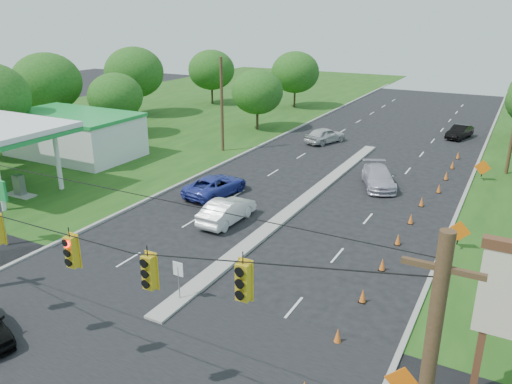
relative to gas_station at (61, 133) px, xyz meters
The scene contains 34 objects.
ground 31.23m from the gas_station, 40.57° to the right, with size 160.00×160.00×0.00m, color black.
grass_left 6.87m from the gas_station, behind, with size 40.00×160.00×0.06m, color #1E4714.
cross_street 31.23m from the gas_station, 40.57° to the right, with size 160.00×14.00×0.02m, color black.
curb_left 16.89m from the gas_station, 35.78° to the left, with size 0.25×110.00×0.16m, color gray.
curb_right 35.22m from the gas_station, 16.13° to the left, with size 0.25×110.00×0.16m, color gray.
median 23.79m from the gas_station, ahead, with size 1.00×34.00×0.18m, color gray.
median_sign 27.62m from the gas_station, 31.07° to the right, with size 0.55×0.06×2.05m.
signal_span 31.83m from the gas_station, 42.00° to the right, with size 25.60×0.32×9.00m.
utility_pole_far_left 14.93m from the gas_station, 41.21° to the left, with size 0.28×0.28×9.00m, color #422D1C.
gas_station is the anchor object (origin of this frame).
cone_1 34.25m from the gas_station, 23.71° to the right, with size 0.32×0.32×0.70m, color orange.
cone_2 33.00m from the gas_station, 18.12° to the right, with size 0.32×0.32×0.70m, color orange.
cone_3 32.09m from the gas_station, 12.16° to the right, with size 0.32×0.32×0.70m, color orange.
cone_4 31.54m from the gas_station, ahead, with size 0.32×0.32×0.70m, color orange.
cone_5 31.37m from the gas_station, ahead, with size 0.32×0.32×0.70m, color orange.
cone_6 31.60m from the gas_station, ahead, with size 0.32×0.32×0.70m, color orange.
cone_7 32.78m from the gas_station, 12.82° to the left, with size 0.32×0.32×0.70m, color orange.
cone_8 33.73m from the gas_station, 18.64° to the left, with size 0.32×0.32×0.70m, color orange.
cone_9 35.01m from the gas_station, 24.09° to the left, with size 0.32×0.32×0.70m, color orange.
cone_10 36.57m from the gas_station, 29.11° to the left, with size 0.32×0.32×0.70m, color orange.
work_sign_0 38.11m from the gas_station, 25.25° to the right, with size 1.27×0.58×1.37m.
work_sign_1 34.54m from the gas_station, ahead, with size 1.27×0.58×1.37m.
work_sign_2 36.42m from the gas_station, 18.85° to the left, with size 1.27×0.58×1.37m.
tree_2 10.19m from the gas_station, 103.60° to the left, with size 5.88×5.88×6.86m.
tree_3 21.66m from the gas_station, 112.93° to the left, with size 7.56×7.56×8.82m.
tree_4 32.14m from the gas_station, 97.82° to the left, with size 6.72×6.72×7.84m.
tree_5 22.05m from the gas_station, 63.99° to the left, with size 5.88×5.88×6.86m.
tree_6 35.67m from the gas_station, 77.60° to the left, with size 6.72×6.72×7.84m.
tree_14 13.29m from the gas_station, 143.18° to the left, with size 7.56×7.56×8.82m.
white_sedan 21.37m from the gas_station, 13.82° to the right, with size 1.67×4.80×1.58m, color white.
blue_pickup 17.43m from the gas_station, ahead, with size 2.52×5.46×1.52m, color #2C379A.
silver_car_far 28.25m from the gas_station, 13.26° to the left, with size 2.19×5.38×1.56m, color #B1ACBE.
silver_car_oncoming 25.82m from the gas_station, 43.16° to the left, with size 1.91×4.75×1.62m, color silver.
dark_car_receding 40.67m from the gas_station, 40.46° to the left, with size 1.50×4.29×1.41m, color black.
Camera 1 is at (12.87, -10.33, 12.91)m, focal length 35.00 mm.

